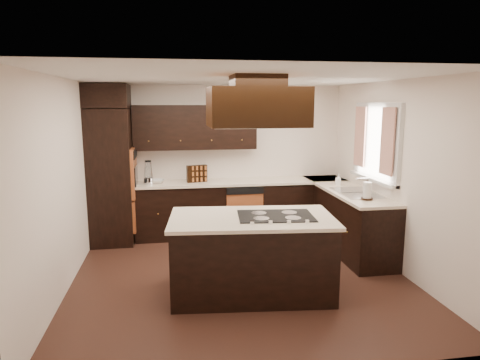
# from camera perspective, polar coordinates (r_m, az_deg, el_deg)

# --- Properties ---
(floor) EXTENTS (4.20, 4.20, 0.02)m
(floor) POSITION_cam_1_polar(r_m,az_deg,el_deg) (5.68, -0.02, -12.72)
(floor) COLOR #522E21
(floor) RESTS_ON ground
(ceiling) EXTENTS (4.20, 4.20, 0.02)m
(ceiling) POSITION_cam_1_polar(r_m,az_deg,el_deg) (5.24, -0.03, 13.59)
(ceiling) COLOR white
(ceiling) RESTS_ON ground
(wall_back) EXTENTS (4.20, 0.02, 2.50)m
(wall_back) POSITION_cam_1_polar(r_m,az_deg,el_deg) (7.38, -2.65, 2.80)
(wall_back) COLOR white
(wall_back) RESTS_ON ground
(wall_front) EXTENTS (4.20, 0.02, 2.50)m
(wall_front) POSITION_cam_1_polar(r_m,az_deg,el_deg) (3.30, 5.89, -6.60)
(wall_front) COLOR white
(wall_front) RESTS_ON ground
(wall_left) EXTENTS (0.02, 4.20, 2.50)m
(wall_left) POSITION_cam_1_polar(r_m,az_deg,el_deg) (5.40, -22.72, -0.74)
(wall_left) COLOR white
(wall_left) RESTS_ON ground
(wall_right) EXTENTS (0.02, 4.20, 2.50)m
(wall_right) POSITION_cam_1_polar(r_m,az_deg,el_deg) (6.02, 20.22, 0.48)
(wall_right) COLOR white
(wall_right) RESTS_ON ground
(oven_column) EXTENTS (0.65, 0.75, 2.12)m
(oven_column) POSITION_cam_1_polar(r_m,az_deg,el_deg) (7.02, -16.79, 0.42)
(oven_column) COLOR black
(oven_column) RESTS_ON floor
(wall_oven_face) EXTENTS (0.05, 0.62, 0.78)m
(wall_oven_face) POSITION_cam_1_polar(r_m,az_deg,el_deg) (6.97, -13.96, 0.99)
(wall_oven_face) COLOR #BF5E2F
(wall_oven_face) RESTS_ON oven_column
(base_cabinets_back) EXTENTS (2.93, 0.60, 0.88)m
(base_cabinets_back) POSITION_cam_1_polar(r_m,az_deg,el_deg) (7.23, -2.04, -3.89)
(base_cabinets_back) COLOR black
(base_cabinets_back) RESTS_ON floor
(base_cabinets_right) EXTENTS (0.60, 2.40, 0.88)m
(base_cabinets_right) POSITION_cam_1_polar(r_m,az_deg,el_deg) (6.84, 13.84, -5.01)
(base_cabinets_right) COLOR black
(base_cabinets_right) RESTS_ON floor
(countertop_back) EXTENTS (2.93, 0.63, 0.04)m
(countertop_back) POSITION_cam_1_polar(r_m,az_deg,el_deg) (7.12, -2.05, -0.32)
(countertop_back) COLOR #F6E5C9
(countertop_back) RESTS_ON base_cabinets_back
(countertop_right) EXTENTS (0.63, 2.40, 0.04)m
(countertop_right) POSITION_cam_1_polar(r_m,az_deg,el_deg) (6.73, 13.89, -1.24)
(countertop_right) COLOR #F6E5C9
(countertop_right) RESTS_ON base_cabinets_right
(upper_cabinets) EXTENTS (2.00, 0.34, 0.72)m
(upper_cabinets) POSITION_cam_1_polar(r_m,az_deg,el_deg) (7.11, -5.99, 7.01)
(upper_cabinets) COLOR black
(upper_cabinets) RESTS_ON wall_back
(dishwasher_front) EXTENTS (0.60, 0.05, 0.72)m
(dishwasher_front) POSITION_cam_1_polar(r_m,az_deg,el_deg) (7.00, 0.65, -4.73)
(dishwasher_front) COLOR #BF5E2F
(dishwasher_front) RESTS_ON floor
(window_frame) EXTENTS (0.06, 1.32, 1.12)m
(window_frame) POSITION_cam_1_polar(r_m,az_deg,el_deg) (6.43, 17.74, 4.81)
(window_frame) COLOR silver
(window_frame) RESTS_ON wall_right
(window_pane) EXTENTS (0.00, 1.20, 1.00)m
(window_pane) POSITION_cam_1_polar(r_m,az_deg,el_deg) (6.44, 17.96, 4.81)
(window_pane) COLOR white
(window_pane) RESTS_ON wall_right
(curtain_left) EXTENTS (0.02, 0.34, 0.90)m
(curtain_left) POSITION_cam_1_polar(r_m,az_deg,el_deg) (6.03, 19.05, 4.89)
(curtain_left) COLOR beige
(curtain_left) RESTS_ON wall_right
(curtain_right) EXTENTS (0.02, 0.34, 0.90)m
(curtain_right) POSITION_cam_1_polar(r_m,az_deg,el_deg) (6.78, 15.71, 5.59)
(curtain_right) COLOR beige
(curtain_right) RESTS_ON wall_right
(sink_rim) EXTENTS (0.52, 0.84, 0.01)m
(sink_rim) POSITION_cam_1_polar(r_m,az_deg,el_deg) (6.42, 15.24, -1.63)
(sink_rim) COLOR silver
(sink_rim) RESTS_ON countertop_right
(island) EXTENTS (1.89, 1.15, 0.88)m
(island) POSITION_cam_1_polar(r_m,az_deg,el_deg) (5.06, 1.57, -10.17)
(island) COLOR black
(island) RESTS_ON floor
(island_top) EXTENTS (1.97, 1.23, 0.04)m
(island_top) POSITION_cam_1_polar(r_m,az_deg,el_deg) (4.92, 1.60, -5.14)
(island_top) COLOR #F6E5C9
(island_top) RESTS_ON island
(cooktop) EXTENTS (0.91, 0.65, 0.01)m
(cooktop) POSITION_cam_1_polar(r_m,az_deg,el_deg) (4.94, 4.77, -4.78)
(cooktop) COLOR black
(cooktop) RESTS_ON island_top
(range_hood) EXTENTS (1.05, 0.72, 0.42)m
(range_hood) POSITION_cam_1_polar(r_m,az_deg,el_deg) (4.70, 2.28, 9.70)
(range_hood) COLOR black
(range_hood) RESTS_ON ceiling
(hood_duct) EXTENTS (0.55, 0.50, 0.13)m
(hood_duct) POSITION_cam_1_polar(r_m,az_deg,el_deg) (4.71, 2.31, 13.04)
(hood_duct) COLOR black
(hood_duct) RESTS_ON ceiling
(blender_base) EXTENTS (0.15, 0.15, 0.10)m
(blender_base) POSITION_cam_1_polar(r_m,az_deg,el_deg) (7.01, -12.08, -0.13)
(blender_base) COLOR silver
(blender_base) RESTS_ON countertop_back
(blender_pitcher) EXTENTS (0.13, 0.13, 0.26)m
(blender_pitcher) POSITION_cam_1_polar(r_m,az_deg,el_deg) (6.98, -12.13, 1.32)
(blender_pitcher) COLOR silver
(blender_pitcher) RESTS_ON blender_base
(spice_rack) EXTENTS (0.34, 0.17, 0.28)m
(spice_rack) POSITION_cam_1_polar(r_m,az_deg,el_deg) (7.06, -5.76, 0.85)
(spice_rack) COLOR black
(spice_rack) RESTS_ON countertop_back
(mixing_bowl) EXTENTS (0.25, 0.25, 0.06)m
(mixing_bowl) POSITION_cam_1_polar(r_m,az_deg,el_deg) (7.06, -11.03, -0.19)
(mixing_bowl) COLOR silver
(mixing_bowl) RESTS_ON countertop_back
(soap_bottle) EXTENTS (0.11, 0.11, 0.18)m
(soap_bottle) POSITION_cam_1_polar(r_m,az_deg,el_deg) (6.91, 12.96, 0.04)
(soap_bottle) COLOR silver
(soap_bottle) RESTS_ON countertop_right
(paper_towel) EXTENTS (0.13, 0.13, 0.24)m
(paper_towel) POSITION_cam_1_polar(r_m,az_deg,el_deg) (5.98, 16.60, -1.41)
(paper_towel) COLOR silver
(paper_towel) RESTS_ON countertop_right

